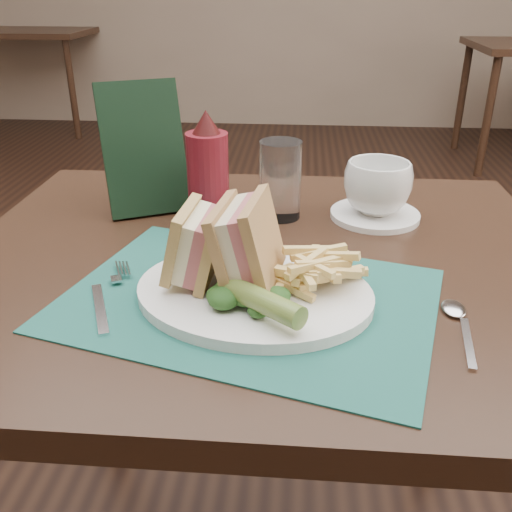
{
  "coord_description": "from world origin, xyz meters",
  "views": [
    {
      "loc": [
        0.06,
        -1.25,
        1.12
      ],
      "look_at": [
        0.0,
        -0.6,
        0.8
      ],
      "focal_mm": 40.0,
      "sensor_mm": 36.0,
      "label": 1
    }
  ],
  "objects": [
    {
      "name": "floor",
      "position": [
        0.0,
        0.0,
        0.0
      ],
      "size": [
        7.0,
        7.0,
        0.0
      ],
      "primitive_type": "plane",
      "color": "black",
      "rests_on": "ground"
    },
    {
      "name": "sandwich_half_b",
      "position": [
        -0.03,
        -0.61,
        0.82
      ],
      "size": [
        0.09,
        0.13,
        0.12
      ],
      "primitive_type": null,
      "rotation": [
        0.0,
        -0.24,
        -0.13
      ],
      "color": "tan",
      "rests_on": "plate"
    },
    {
      "name": "fork",
      "position": [
        -0.18,
        -0.64,
        0.76
      ],
      "size": [
        0.1,
        0.17,
        0.01
      ],
      "primitive_type": null,
      "rotation": [
        0.0,
        0.0,
        0.4
      ],
      "color": "silver",
      "rests_on": "placemat"
    },
    {
      "name": "fries_pile",
      "position": [
        0.07,
        -0.61,
        0.79
      ],
      "size": [
        0.18,
        0.2,
        0.05
      ],
      "primitive_type": null,
      "color": "#E6C573",
      "rests_on": "plate"
    },
    {
      "name": "saucer",
      "position": [
        0.18,
        -0.34,
        0.76
      ],
      "size": [
        0.19,
        0.19,
        0.01
      ],
      "primitive_type": "cylinder",
      "rotation": [
        0.0,
        0.0,
        -0.36
      ],
      "color": "white",
      "rests_on": "table_main"
    },
    {
      "name": "placemat",
      "position": [
        -0.0,
        -0.63,
        0.75
      ],
      "size": [
        0.53,
        0.43,
        0.0
      ],
      "primitive_type": "cube",
      "rotation": [
        0.0,
        0.0,
        -0.27
      ],
      "color": "#1A5349",
      "rests_on": "table_main"
    },
    {
      "name": "drinking_glass",
      "position": [
        0.02,
        -0.35,
        0.81
      ],
      "size": [
        0.08,
        0.08,
        0.13
      ],
      "primitive_type": "cylinder",
      "rotation": [
        0.0,
        0.0,
        -0.08
      ],
      "color": "white",
      "rests_on": "table_main"
    },
    {
      "name": "wall_back",
      "position": [
        0.0,
        3.5,
        0.0
      ],
      "size": [
        6.0,
        0.0,
        6.0
      ],
      "primitive_type": "plane",
      "rotation": [
        1.57,
        0.0,
        0.0
      ],
      "color": "gray",
      "rests_on": "ground"
    },
    {
      "name": "coffee_cup",
      "position": [
        0.18,
        -0.34,
        0.8
      ],
      "size": [
        0.14,
        0.14,
        0.09
      ],
      "primitive_type": "imported",
      "rotation": [
        0.0,
        0.0,
        0.25
      ],
      "color": "white",
      "rests_on": "saucer"
    },
    {
      "name": "pickle_spear",
      "position": [
        0.02,
        -0.69,
        0.79
      ],
      "size": [
        0.11,
        0.1,
        0.03
      ],
      "primitive_type": "cylinder",
      "rotation": [
        1.54,
        0.0,
        0.87
      ],
      "color": "#566E2A",
      "rests_on": "plate"
    },
    {
      "name": "check_presenter",
      "position": [
        -0.21,
        -0.33,
        0.86
      ],
      "size": [
        0.16,
        0.13,
        0.22
      ],
      "primitive_type": "cube",
      "rotation": [
        -0.31,
        0.0,
        0.44
      ],
      "color": "black",
      "rests_on": "table_main"
    },
    {
      "name": "table_main",
      "position": [
        0.0,
        -0.5,
        0.38
      ],
      "size": [
        0.9,
        0.75,
        0.75
      ],
      "primitive_type": null,
      "color": "black",
      "rests_on": "ground"
    },
    {
      "name": "kale_garnish",
      "position": [
        0.0,
        -0.68,
        0.78
      ],
      "size": [
        0.11,
        0.08,
        0.03
      ],
      "primitive_type": null,
      "color": "#1A3E16",
      "rests_on": "plate"
    },
    {
      "name": "plate",
      "position": [
        0.0,
        -0.63,
        0.76
      ],
      "size": [
        0.34,
        0.29,
        0.01
      ],
      "primitive_type": null,
      "rotation": [
        0.0,
        0.0,
        -0.17
      ],
      "color": "white",
      "rests_on": "placemat"
    },
    {
      "name": "table_bg_left",
      "position": [
        -2.03,
        3.24,
        0.38
      ],
      "size": [
        0.9,
        0.75,
        0.75
      ],
      "primitive_type": null,
      "color": "black",
      "rests_on": "ground"
    },
    {
      "name": "ketchup_bottle",
      "position": [
        -0.09,
        -0.38,
        0.84
      ],
      "size": [
        0.08,
        0.08,
        0.19
      ],
      "primitive_type": null,
      "rotation": [
        0.0,
        0.0,
        -0.2
      ],
      "color": "maroon",
      "rests_on": "table_main"
    },
    {
      "name": "spoon",
      "position": [
        0.25,
        -0.68,
        0.76
      ],
      "size": [
        0.06,
        0.15,
        0.01
      ],
      "primitive_type": null,
      "rotation": [
        0.0,
        0.0,
        -0.15
      ],
      "color": "silver",
      "rests_on": "table_main"
    },
    {
      "name": "sandwich_half_a",
      "position": [
        -0.09,
        -0.61,
        0.82
      ],
      "size": [
        0.08,
        0.1,
        0.1
      ],
      "primitive_type": null,
      "rotation": [
        0.0,
        0.24,
        -0.07
      ],
      "color": "#D9B369",
      "rests_on": "plate"
    }
  ]
}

